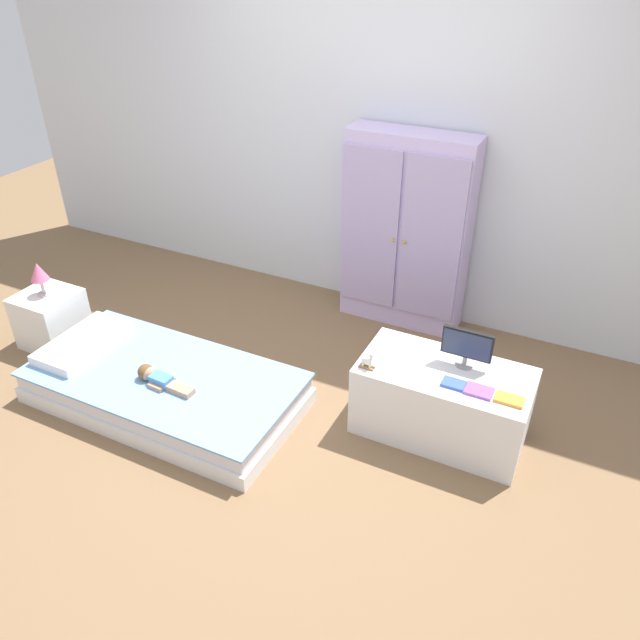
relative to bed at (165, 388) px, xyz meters
name	(u,v)px	position (x,y,z in m)	size (l,w,h in m)	color
ground_plane	(270,417)	(0.63, 0.17, -0.12)	(10.00, 10.00, 0.02)	brown
back_wall	(378,125)	(0.63, 1.74, 1.24)	(6.40, 0.05, 2.70)	silver
bed	(165,388)	(0.00, 0.00, 0.00)	(1.65, 0.83, 0.22)	white
pillow	(84,343)	(-0.62, 0.00, 0.14)	(0.32, 0.59, 0.06)	white
doll	(155,377)	(0.02, -0.08, 0.15)	(0.39, 0.14, 0.10)	#4C84C6
nightstand	(51,319)	(-1.11, 0.18, 0.09)	(0.37, 0.37, 0.39)	white
table_lamp	(39,273)	(-1.11, 0.18, 0.45)	(0.12, 0.12, 0.24)	#B7B2AD
wardrobe	(406,232)	(0.95, 1.56, 0.59)	(0.87, 0.30, 1.39)	silver
tv_stand	(442,401)	(1.58, 0.49, 0.11)	(0.94, 0.49, 0.44)	white
tv_monitor	(467,346)	(1.66, 0.57, 0.47)	(0.28, 0.10, 0.23)	#99999E
rocking_horse_toy	(368,361)	(1.19, 0.32, 0.38)	(0.09, 0.04, 0.11)	#8E6642
book_blue	(453,384)	(1.65, 0.38, 0.34)	(0.12, 0.09, 0.02)	blue
book_purple	(479,391)	(1.79, 0.38, 0.34)	(0.14, 0.10, 0.02)	#8E51B2
book_orange	(509,399)	(1.94, 0.38, 0.34)	(0.15, 0.09, 0.02)	orange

